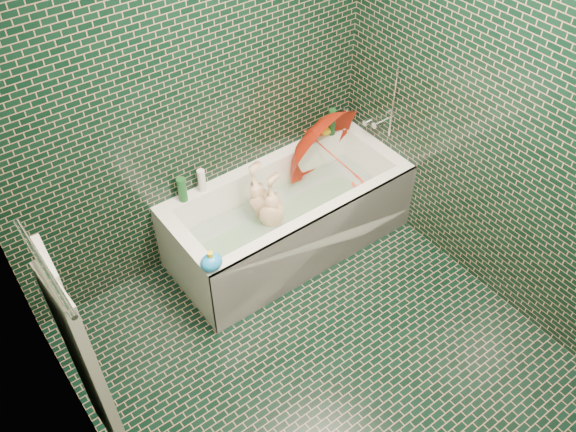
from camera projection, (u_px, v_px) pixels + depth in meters
floor at (330, 372)px, 3.72m from camera, size 2.80×2.80×0.00m
wall_back at (191, 96)px, 3.66m from camera, size 2.80×0.00×2.80m
wall_left at (79, 374)px, 2.30m from camera, size 0.00×2.80×2.80m
wall_right at (519, 130)px, 3.41m from camera, size 0.00×2.80×2.80m
bathtub at (290, 224)px, 4.35m from camera, size 1.70×0.75×0.55m
bath_mat at (288, 228)px, 4.40m from camera, size 1.35×0.47×0.01m
water at (288, 213)px, 4.30m from camera, size 1.48×0.53×0.00m
towel_rail at (43, 266)px, 2.22m from camera, size 0.02×0.58×0.02m
towel at (83, 355)px, 2.61m from camera, size 0.08×0.44×1.12m
faucet at (381, 119)px, 4.32m from camera, size 0.18×0.19×0.55m
child at (271, 219)px, 4.24m from camera, size 0.96×0.43×0.31m
umbrella at (334, 157)px, 4.34m from camera, size 0.86×0.94×0.89m
soap_bottle_a at (339, 127)px, 4.62m from camera, size 0.10×0.10×0.23m
soap_bottle_b at (342, 129)px, 4.60m from camera, size 0.11×0.11×0.19m
soap_bottle_c at (341, 125)px, 4.64m from camera, size 0.16×0.16×0.17m
bottle_right_tall at (332, 122)px, 4.49m from camera, size 0.07×0.07×0.21m
bottle_right_pump at (345, 119)px, 4.55m from camera, size 0.07×0.07×0.18m
bottle_left_tall at (182, 190)px, 3.97m from camera, size 0.08×0.08×0.18m
bottle_left_short at (202, 181)px, 4.04m from camera, size 0.06×0.06×0.17m
rubber_duck at (326, 130)px, 4.52m from camera, size 0.12×0.10×0.10m
bath_toy at (211, 262)px, 3.56m from camera, size 0.17×0.16×0.14m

